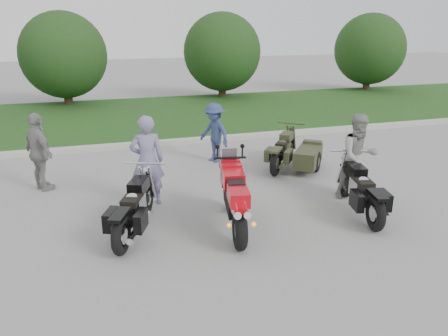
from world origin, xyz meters
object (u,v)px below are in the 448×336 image
object	(u,v)px
cruiser_right	(362,193)
person_denim	(214,133)
cruiser_sidecar	(297,155)
person_back	(39,152)
person_stripe	(147,161)
sportbike_red	(235,197)
cruiser_left	(134,210)
person_grey	(359,157)

from	to	relation	value
cruiser_right	person_denim	bearing A→B (deg)	126.64
cruiser_right	cruiser_sidecar	size ratio (longest dim) A/B	1.12
person_denim	person_back	distance (m)	4.25
person_stripe	person_back	xyz separation A→B (m)	(-2.11, 1.46, -0.06)
cruiser_sidecar	person_denim	xyz separation A→B (m)	(-1.78, 1.27, 0.39)
cruiser_sidecar	person_back	distance (m)	5.97
person_stripe	person_denim	size ratio (longest dim) A/B	1.17
person_denim	person_back	xyz separation A→B (m)	(-4.16, -0.89, 0.08)
sportbike_red	cruiser_right	bearing A→B (deg)	9.56
sportbike_red	person_stripe	size ratio (longest dim) A/B	1.21
cruiser_right	person_denim	distance (m)	4.43
cruiser_left	person_stripe	distance (m)	1.42
cruiser_sidecar	person_stripe	xyz separation A→B (m)	(-3.83, -1.09, 0.52)
person_grey	person_back	xyz separation A→B (m)	(-6.31, 2.38, -0.03)
person_denim	person_back	size ratio (longest dim) A/B	0.91
cruiser_left	person_back	distance (m)	3.24
person_stripe	person_back	distance (m)	2.57
sportbike_red	person_stripe	bearing A→B (deg)	140.13
person_stripe	cruiser_sidecar	bearing A→B (deg)	-162.13
person_grey	person_back	distance (m)	6.74
cruiser_left	cruiser_sidecar	size ratio (longest dim) A/B	1.07
person_stripe	person_denim	distance (m)	3.13
cruiser_right	person_denim	size ratio (longest dim) A/B	1.42
sportbike_red	person_grey	xyz separation A→B (m)	(2.92, 0.70, 0.27)
person_stripe	cruiser_right	bearing A→B (deg)	157.81
person_stripe	cruiser_left	bearing A→B (deg)	73.66
sportbike_red	person_back	size ratio (longest dim) A/B	1.28
sportbike_red	cruiser_left	distance (m)	1.75
cruiser_sidecar	person_grey	distance (m)	2.10
person_grey	cruiser_left	bearing A→B (deg)	-172.31
sportbike_red	cruiser_left	xyz separation A→B (m)	(-1.70, 0.34, -0.18)
cruiser_right	person_grey	world-z (taller)	person_grey
cruiser_sidecar	person_stripe	world-z (taller)	person_stripe
person_grey	person_denim	xyz separation A→B (m)	(-2.15, 3.27, -0.11)
cruiser_sidecar	person_grey	size ratio (longest dim) A/B	1.11
person_grey	sportbike_red	bearing A→B (deg)	-163.27
person_stripe	person_denim	bearing A→B (deg)	-128.94
cruiser_right	person_stripe	size ratio (longest dim) A/B	1.21
cruiser_right	person_denim	world-z (taller)	person_denim
sportbike_red	person_denim	size ratio (longest dim) A/B	1.41
cruiser_left	cruiser_right	xyz separation A→B (m)	(4.22, -0.43, 0.00)
person_stripe	person_grey	size ratio (longest dim) A/B	1.03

